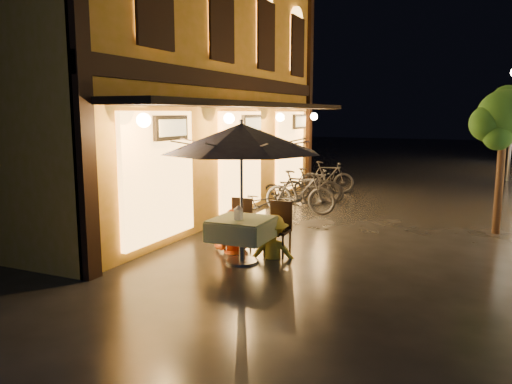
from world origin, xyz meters
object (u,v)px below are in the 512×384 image
at_px(table_lantern, 238,212).
at_px(person_orange, 232,210).
at_px(person_yellow, 273,216).
at_px(cafe_table, 242,229).
at_px(patio_umbrella, 241,138).
at_px(bicycle_0, 261,204).

distance_m(table_lantern, person_orange, 0.87).
distance_m(person_orange, person_yellow, 0.85).
bearing_deg(table_lantern, cafe_table, 90.00).
xyz_separation_m(cafe_table, patio_umbrella, (0.00, -0.00, 1.56)).
xyz_separation_m(patio_umbrella, table_lantern, (0.00, -0.12, -1.23)).
height_order(patio_umbrella, bicycle_0, patio_umbrella).
height_order(cafe_table, table_lantern, table_lantern).
relative_size(cafe_table, person_yellow, 0.66).
relative_size(table_lantern, person_orange, 0.16).
relative_size(person_yellow, bicycle_0, 0.92).
bearing_deg(bicycle_0, cafe_table, -159.64).
xyz_separation_m(cafe_table, person_orange, (-0.48, 0.59, 0.19)).
relative_size(patio_umbrella, person_orange, 1.75).
bearing_deg(patio_umbrella, person_orange, 128.94).
height_order(cafe_table, bicycle_0, bicycle_0).
height_order(cafe_table, person_yellow, person_yellow).
xyz_separation_m(patio_umbrella, person_orange, (-0.48, 0.59, -1.37)).
height_order(patio_umbrella, person_orange, patio_umbrella).
bearing_deg(person_yellow, table_lantern, 42.94).
height_order(person_orange, bicycle_0, person_orange).
bearing_deg(person_yellow, patio_umbrella, 37.50).
bearing_deg(table_lantern, patio_umbrella, 90.00).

